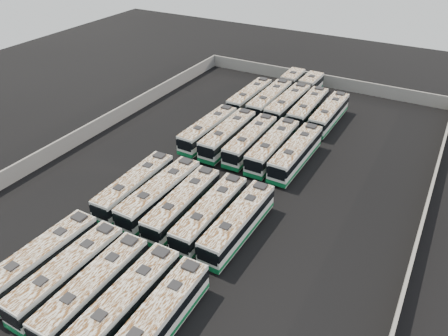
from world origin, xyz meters
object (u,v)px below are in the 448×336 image
bus_front_left (68,273)px  bus_back_center (296,98)px  bus_front_center (94,289)px  bus_midback_left (228,135)px  bus_back_right (308,109)px  bus_front_far_left (41,260)px  bus_midfront_left (160,194)px  bus_midfront_far_left (135,187)px  bus_midback_center (250,141)px  bus_midfront_right (210,214)px  bus_front_far_right (158,321)px  bus_midback_right (273,147)px  bus_back_far_right (329,114)px  bus_midfront_center (183,204)px  bus_midback_far_left (208,130)px  bus_back_left (278,94)px  bus_back_far_left (250,97)px  bus_midfront_far_right (238,223)px  bus_midback_far_right (296,153)px  bus_front_right (125,304)px

bus_front_left → bus_back_center: (3.25, 46.03, 0.06)m
bus_front_center → bus_midback_left: (-3.36, 29.57, 0.04)m
bus_back_center → bus_back_right: bearing=-42.8°
bus_front_far_left → bus_midfront_left: size_ratio=0.98×
bus_midfront_far_left → bus_midback_center: 17.38m
bus_midfront_left → bus_midfront_right: 6.58m
bus_front_far_right → bus_midfront_right: (-3.22, 13.49, 0.01)m
bus_front_far_right → bus_midback_right: bearing=95.2°
bus_front_center → bus_back_far_right: 43.48m
bus_front_far_left → bus_midfront_center: (6.55, 13.25, -0.01)m
bus_midback_center → bus_front_far_left: bearing=-103.2°
bus_front_center → bus_midback_far_left: 30.39m
bus_front_far_right → bus_back_left: bus_back_left is taller
bus_midback_right → bus_back_center: size_ratio=0.64×
bus_midfront_right → bus_midback_far_left: (-9.93, 16.19, -0.01)m
bus_midback_right → bus_front_far_right: bearing=-84.3°
bus_midfront_right → bus_back_far_left: bearing=108.2°
bus_midfront_far_right → bus_back_left: (-9.78, 32.81, 0.04)m
bus_front_far_right → bus_midback_far_right: 29.44m
bus_midfront_left → bus_front_far_right: bearing=-53.5°
bus_front_right → bus_midfront_left: 15.20m
bus_front_left → bus_midback_center: (3.23, 29.44, 0.01)m
bus_midback_far_right → bus_midfront_right: bearing=-100.6°
bus_front_left → bus_front_center: bus_front_center is taller
bus_midfront_far_left → bus_back_right: bearing=70.4°
bus_front_center → bus_midback_far_right: bus_midback_far_right is taller
bus_midback_far_left → bus_midback_far_right: bus_midback_far_right is taller
bus_midfront_right → bus_midback_left: bearing=112.1°
bus_midback_left → bus_midback_far_right: bus_midback_far_right is taller
bus_front_far_right → bus_back_left: (-9.80, 46.38, 0.06)m
bus_midback_far_left → bus_back_far_right: (13.20, 13.30, -0.00)m
bus_midback_left → bus_midback_far_right: (9.93, -0.13, 0.03)m
bus_front_right → bus_midfront_far_right: bus_front_right is taller
bus_back_far_left → bus_back_center: size_ratio=0.62×
bus_front_far_left → bus_front_center: 6.60m
bus_midfront_right → bus_back_far_left: bus_midfront_right is taller
bus_front_right → bus_midback_left: size_ratio=0.99×
bus_front_far_left → bus_midback_center: (6.61, 29.47, -0.01)m
bus_front_far_right → bus_back_far_left: bus_front_far_right is taller
bus_midback_left → bus_midback_center: 3.37m
bus_front_far_left → bus_front_center: bus_front_far_left is taller
bus_midfront_far_right → bus_midback_far_right: bus_midback_far_right is taller
bus_midback_far_right → bus_back_far_left: bus_midback_far_right is taller
bus_midfront_right → bus_midfront_far_right: 3.20m
bus_front_center → bus_midback_left: bearing=95.8°
bus_front_right → bus_back_far_left: (-9.94, 42.89, -0.05)m
bus_back_far_left → bus_back_right: bus_back_right is taller
bus_midback_left → bus_midfront_far_left: bearing=-101.8°
bus_midfront_right → bus_back_center: 32.94m
bus_front_left → bus_back_left: bus_back_left is taller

